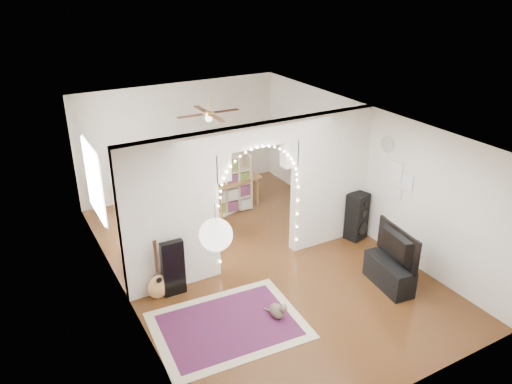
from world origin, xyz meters
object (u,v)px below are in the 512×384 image
acoustic_guitar (158,278)px  dining_table (231,180)px  floor_speaker (357,216)px  dining_chair_left (197,228)px  bookcase (224,186)px  media_console (389,273)px  dining_chair_right (200,225)px

acoustic_guitar → dining_table: acoustic_guitar is taller
floor_speaker → dining_chair_left: (-2.88, 1.54, -0.22)m
bookcase → dining_table: (0.27, 0.18, 0.01)m
floor_speaker → dining_chair_left: bearing=136.1°
acoustic_guitar → dining_table: size_ratio=0.71×
bookcase → dining_chair_left: bearing=-160.4°
floor_speaker → media_console: floor_speaker is taller
floor_speaker → dining_chair_right: size_ratio=2.04×
floor_speaker → dining_table: bearing=106.4°
acoustic_guitar → dining_chair_right: 2.27m
media_console → bookcase: size_ratio=0.75×
bookcase → dining_chair_left: 1.36m
acoustic_guitar → media_console: bearing=-25.4°
dining_table → dining_chair_left: size_ratio=2.24×
floor_speaker → acoustic_guitar: bearing=164.2°
dining_chair_right → dining_table: bearing=33.4°
media_console → dining_table: (-1.00, 4.15, 0.43)m
floor_speaker → media_console: size_ratio=0.99×
bookcase → media_console: bearing=-91.3°
bookcase → dining_table: size_ratio=1.00×
media_console → dining_chair_right: (-2.14, 3.31, -0.03)m
floor_speaker → bookcase: bearing=112.6°
bookcase → dining_chair_left: bookcase is taller
bookcase → dining_table: bookcase is taller
acoustic_guitar → dining_chair_right: (1.49, 1.70, -0.19)m
media_console → dining_chair_left: size_ratio=1.67×
media_console → bookcase: bookcase is taller
acoustic_guitar → floor_speaker: bearing=-1.5°
acoustic_guitar → bookcase: (2.37, 2.35, 0.25)m
floor_speaker → dining_table: size_ratio=0.75×
dining_table → dining_chair_right: dining_table is taller
acoustic_guitar → dining_chair_right: acoustic_guitar is taller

